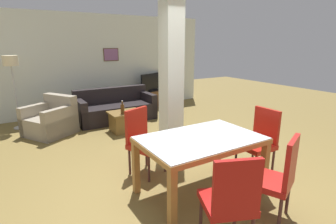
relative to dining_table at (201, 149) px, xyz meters
name	(u,v)px	position (x,y,z in m)	size (l,w,h in m)	color
ground_plane	(199,192)	(0.00, 0.00, -0.61)	(18.00, 18.00, 0.00)	olive
back_wall	(90,64)	(0.00, 4.99, 0.74)	(7.20, 0.09, 2.70)	silver
divider_pillar	(171,77)	(0.46, 1.45, 0.74)	(0.33, 0.33, 2.70)	silver
dining_table	(201,149)	(0.00, 0.00, 0.00)	(1.51, 0.99, 0.77)	#A77037
dining_chair_head_right	(260,139)	(1.12, 0.00, -0.08)	(0.46, 0.46, 0.98)	#B21C13
dining_chair_near_left	(230,199)	(-0.37, -0.92, -0.08)	(0.60, 0.60, 0.98)	#AB1613
dining_chair_near_right	(277,175)	(0.37, -0.86, -0.08)	(0.61, 0.61, 0.98)	#AF1F1A
dining_chair_far_left	(143,139)	(-0.37, 0.91, -0.08)	(0.60, 0.60, 0.98)	#AC1D13
sofa	(116,109)	(0.26, 3.81, -0.33)	(1.94, 0.86, 0.80)	black
armchair	(51,121)	(-1.31, 3.52, -0.33)	(1.17, 1.17, 0.82)	#9E927D
coffee_table	(126,121)	(0.15, 2.87, -0.39)	(0.72, 0.56, 0.44)	brown
bottle	(122,109)	(0.03, 2.73, -0.06)	(0.08, 0.08, 0.29)	#4C2D14
tv_stand	(152,98)	(1.81, 4.71, -0.38)	(0.99, 0.40, 0.47)	brown
tv_screen	(152,82)	(1.81, 4.71, 0.13)	(0.94, 0.44, 0.55)	black
floor_lamp	(11,68)	(-1.89, 4.34, 0.78)	(0.31, 0.31, 1.66)	#B7B7BC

